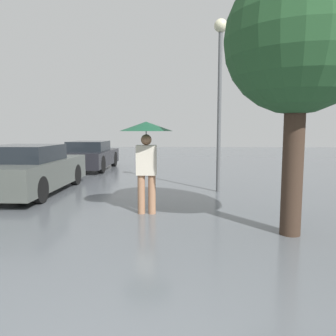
{
  "coord_description": "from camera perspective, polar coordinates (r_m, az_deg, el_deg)",
  "views": [
    {
      "loc": [
        0.5,
        -1.41,
        1.6
      ],
      "look_at": [
        0.28,
        4.74,
        0.89
      ],
      "focal_mm": 35.0,
      "sensor_mm": 36.0,
      "label": 1
    }
  ],
  "objects": [
    {
      "name": "tree",
      "position": [
        5.4,
        21.72,
        19.65
      ],
      "size": [
        2.14,
        2.14,
        3.97
      ],
      "color": "#38281E",
      "rests_on": "ground_plane"
    },
    {
      "name": "parked_car_middle",
      "position": [
        9.09,
        -23.09,
        -0.34
      ],
      "size": [
        1.75,
        4.0,
        1.23
      ],
      "color": "#4C514C",
      "rests_on": "ground_plane"
    },
    {
      "name": "pedestrian",
      "position": [
        6.19,
        -3.81,
        4.76
      ],
      "size": [
        1.01,
        1.01,
        1.76
      ],
      "color": "#9E7051",
      "rests_on": "ground_plane"
    },
    {
      "name": "parked_car_farthest",
      "position": [
        13.74,
        -13.4,
        2.07
      ],
      "size": [
        1.64,
        3.8,
        1.16
      ],
      "color": "black",
      "rests_on": "ground_plane"
    },
    {
      "name": "street_lamp",
      "position": [
        8.68,
        9.04,
        16.13
      ],
      "size": [
        0.33,
        0.33,
        4.34
      ],
      "color": "#515456",
      "rests_on": "ground_plane"
    }
  ]
}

